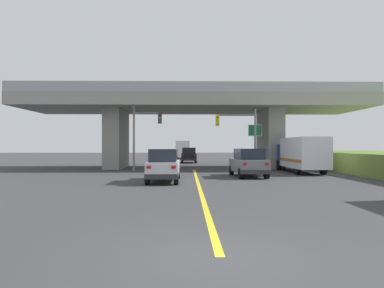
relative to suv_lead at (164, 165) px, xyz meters
The scene contains 11 objects.
ground 13.07m from the suv_lead, 80.81° to the left, with size 160.00×160.00×0.00m, color #353538.
overpass_bridge 13.86m from the suv_lead, 80.81° to the left, with size 33.64×8.85×7.93m.
lane_divider_stripe 2.92m from the suv_lead, 40.64° to the right, with size 0.20×23.98×0.01m, color yellow.
suv_lead is the anchor object (origin of this frame).
suv_crossing 6.60m from the suv_lead, 28.20° to the left, with size 2.25×4.46×2.02m.
box_truck 13.00m from the suv_lead, 32.53° to the left, with size 2.33×7.53×2.90m.
sedan_oncoming 23.39m from the suv_lead, 85.92° to the left, with size 2.02×4.41×2.02m.
traffic_signal_nearside 11.00m from the suv_lead, 54.11° to the left, with size 3.62×0.36×5.51m.
traffic_signal_farside 9.78m from the suv_lead, 105.69° to the left, with size 2.58×0.36×6.00m.
highway_sign 13.52m from the suv_lead, 53.73° to the left, with size 1.29×0.17×4.40m.
semi_truck_distant 36.78m from the suv_lead, 88.93° to the left, with size 2.33×7.17×3.09m.
Camera 1 is at (-0.65, -6.41, 2.18)m, focal length 30.54 mm.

